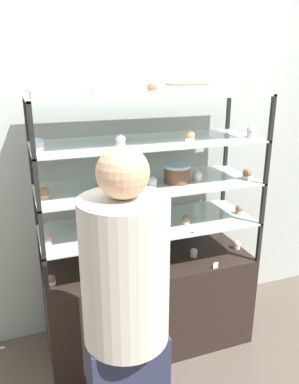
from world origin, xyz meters
name	(u,v)px	position (x,y,z in m)	size (l,w,h in m)	color
ground_plane	(150,341)	(0.00, 0.00, 0.00)	(20.00, 20.00, 0.00)	brown
back_wall	(131,163)	(0.00, 0.41, 1.30)	(8.00, 0.05, 2.60)	#A8B2AD
display_base	(150,303)	(0.00, 0.00, 0.34)	(1.45, 0.53, 0.69)	black
display_riser_lower	(150,226)	(0.00, 0.00, 0.96)	(1.45, 0.53, 0.28)	black
display_riser_middle	(150,186)	(0.00, 0.00, 1.24)	(1.45, 0.53, 0.28)	black
display_riser_upper	(150,143)	(0.00, 0.00, 1.53)	(1.45, 0.53, 0.28)	black
display_riser_top	(150,97)	(0.00, 0.00, 1.81)	(1.45, 0.53, 0.28)	black
layer_cake_centerpiece	(177,174)	(0.18, -0.03, 1.32)	(0.18, 0.18, 0.12)	brown
sheet_cake_frosted	(187,88)	(0.26, 0.03, 1.85)	(0.24, 0.14, 0.06)	beige
cupcake_0	(52,280)	(-0.68, -0.07, 0.72)	(0.05, 0.05, 0.07)	white
cupcake_1	(106,270)	(-0.33, -0.07, 0.72)	(0.05, 0.05, 0.07)	#CCB28C
cupcake_2	(158,266)	(0.01, -0.14, 0.72)	(0.05, 0.05, 0.07)	#CCB28C
cupcake_3	(194,253)	(0.32, -0.05, 0.72)	(0.05, 0.05, 0.07)	#CCB28C
cupcake_4	(237,245)	(0.68, -0.04, 0.72)	(0.05, 0.05, 0.07)	beige
price_tag_0	(216,265)	(0.39, -0.25, 0.71)	(0.04, 0.00, 0.04)	white
cupcake_5	(47,241)	(-0.68, -0.10, 1.00)	(0.05, 0.05, 0.07)	white
cupcake_6	(118,228)	(-0.24, -0.06, 1.00)	(0.05, 0.05, 0.07)	beige
cupcake_7	(186,220)	(0.23, -0.09, 1.00)	(0.05, 0.05, 0.07)	beige
cupcake_8	(239,210)	(0.67, -0.05, 1.00)	(0.05, 0.05, 0.07)	#CCB28C
price_tag_1	(197,230)	(0.23, -0.25, 1.00)	(0.04, 0.00, 0.04)	white
cupcake_9	(44,193)	(-0.67, -0.06, 1.29)	(0.06, 0.06, 0.07)	#CCB28C
cupcake_10	(100,189)	(-0.35, -0.09, 1.29)	(0.06, 0.06, 0.07)	white
cupcake_11	(152,182)	(-0.01, -0.08, 1.29)	(0.06, 0.06, 0.07)	beige
cupcake_12	(198,176)	(0.33, -0.05, 1.29)	(0.06, 0.06, 0.07)	beige
cupcake_13	(247,174)	(0.66, -0.12, 1.29)	(0.06, 0.06, 0.07)	white
price_tag_2	(140,195)	(-0.15, -0.25, 1.28)	(0.04, 0.00, 0.04)	white
cupcake_14	(39,145)	(-0.68, -0.08, 1.58)	(0.06, 0.06, 0.08)	white
cupcake_15	(120,141)	(-0.22, -0.13, 1.58)	(0.06, 0.06, 0.08)	#CCB28C
cupcake_16	(190,136)	(0.22, -0.12, 1.58)	(0.06, 0.06, 0.08)	#CCB28C
cupcake_17	(252,132)	(0.68, -0.10, 1.58)	(0.06, 0.06, 0.08)	white
price_tag_3	(188,143)	(0.15, -0.25, 1.56)	(0.04, 0.00, 0.04)	white
cupcake_18	(34,92)	(-0.68, -0.13, 1.86)	(0.06, 0.06, 0.07)	#CCB28C
cupcake_19	(97,90)	(-0.34, -0.06, 1.86)	(0.06, 0.06, 0.07)	#CCB28C
cupcake_20	(152,89)	(-0.01, -0.07, 1.86)	(0.06, 0.06, 0.07)	#CCB28C
cupcake_21	(251,87)	(0.68, -0.05, 1.86)	(0.06, 0.06, 0.07)	#CCB28C
price_tag_4	(122,94)	(-0.24, -0.25, 1.85)	(0.04, 0.00, 0.04)	white
customer_figure	(126,314)	(-0.40, -0.79, 0.90)	(0.39, 0.39, 1.69)	#282D47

